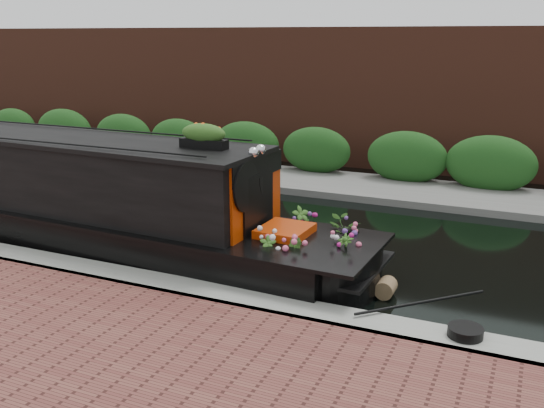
% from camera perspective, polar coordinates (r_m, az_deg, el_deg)
% --- Properties ---
extents(ground, '(80.00, 80.00, 0.00)m').
position_cam_1_polar(ground, '(12.21, -3.81, -2.43)').
color(ground, black).
rests_on(ground, ground).
extents(near_bank_coping, '(40.00, 0.60, 0.50)m').
position_cam_1_polar(near_bank_coping, '(9.61, -13.10, -7.96)').
color(near_bank_coping, gray).
rests_on(near_bank_coping, ground).
extents(far_bank_path, '(40.00, 2.40, 0.34)m').
position_cam_1_polar(far_bank_path, '(15.90, 3.26, 1.86)').
color(far_bank_path, '#63635F').
rests_on(far_bank_path, ground).
extents(far_hedge, '(40.00, 1.10, 2.80)m').
position_cam_1_polar(far_hedge, '(16.72, 4.36, 2.53)').
color(far_hedge, '#1A4517').
rests_on(far_hedge, ground).
extents(far_brick_wall, '(40.00, 1.00, 8.00)m').
position_cam_1_polar(far_brick_wall, '(18.66, 6.56, 3.86)').
color(far_brick_wall, '#54291C').
rests_on(far_brick_wall, ground).
extents(narrowboat, '(11.20, 2.39, 2.63)m').
position_cam_1_polar(narrowboat, '(11.80, -18.42, 0.08)').
color(narrowboat, black).
rests_on(narrowboat, ground).
extents(rope_fender, '(0.28, 0.34, 0.28)m').
position_cam_1_polar(rope_fender, '(9.27, 10.68, -7.76)').
color(rope_fender, brown).
rests_on(rope_fender, ground).
extents(coiled_mooring_rope, '(0.43, 0.43, 0.12)m').
position_cam_1_polar(coiled_mooring_rope, '(7.85, 17.74, -11.39)').
color(coiled_mooring_rope, black).
rests_on(coiled_mooring_rope, near_bank_coping).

